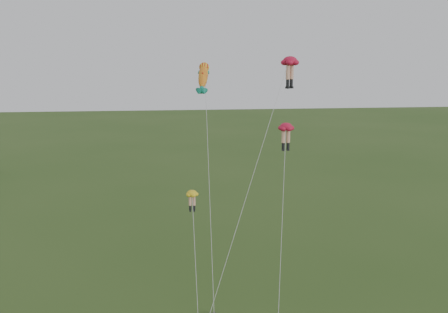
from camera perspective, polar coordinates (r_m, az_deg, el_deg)
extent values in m
ellipsoid|color=#BD1333|center=(43.31, 7.56, 10.78)|extent=(2.22, 2.22, 0.79)
cylinder|color=#E4A287|center=(43.14, 7.32, 9.54)|extent=(0.35, 0.35, 1.21)
cylinder|color=black|center=(43.17, 7.29, 8.34)|extent=(0.28, 0.28, 0.61)
cube|color=black|center=(43.20, 7.27, 7.82)|extent=(0.37, 0.40, 0.18)
cylinder|color=#E4A287|center=(43.51, 7.73, 9.55)|extent=(0.35, 0.35, 1.21)
cylinder|color=black|center=(43.55, 7.70, 8.35)|extent=(0.28, 0.28, 0.61)
cube|color=black|center=(43.57, 7.69, 7.84)|extent=(0.37, 0.40, 0.18)
cylinder|color=silver|center=(39.84, 3.26, -2.42)|extent=(7.67, 7.80, 19.02)
ellipsoid|color=#BD1333|center=(43.83, 7.11, 3.40)|extent=(1.52, 1.52, 0.72)
cylinder|color=#E4A287|center=(43.89, 6.81, 2.29)|extent=(0.32, 0.32, 1.10)
cylinder|color=black|center=(44.02, 6.78, 1.22)|extent=(0.25, 0.25, 0.55)
cube|color=black|center=(44.09, 6.77, 0.76)|extent=(0.20, 0.33, 0.16)
cylinder|color=#E4A287|center=(44.01, 7.36, 2.30)|extent=(0.32, 0.32, 1.10)
cylinder|color=black|center=(44.15, 7.33, 1.24)|extent=(0.25, 0.25, 0.55)
cube|color=black|center=(44.21, 7.32, 0.78)|extent=(0.20, 0.33, 0.16)
cylinder|color=silver|center=(39.83, 6.69, -6.73)|extent=(2.92, 10.70, 13.35)
ellipsoid|color=yellow|center=(38.64, -3.68, -4.21)|extent=(1.05, 1.05, 0.50)
cylinder|color=#E4A287|center=(38.80, -3.90, -5.05)|extent=(0.22, 0.22, 0.77)
cylinder|color=black|center=(38.97, -3.88, -5.87)|extent=(0.17, 0.17, 0.38)
cube|color=black|center=(39.04, -3.88, -6.21)|extent=(0.14, 0.23, 0.11)
cylinder|color=#E4A287|center=(38.80, -3.44, -5.05)|extent=(0.22, 0.22, 0.77)
cylinder|color=black|center=(38.97, -3.43, -5.86)|extent=(0.17, 0.17, 0.38)
cube|color=black|center=(39.04, -3.43, -6.21)|extent=(0.14, 0.23, 0.11)
cylinder|color=silver|center=(37.15, -3.30, -11.70)|extent=(0.08, 6.10, 8.88)
ellipsoid|color=yellow|center=(42.12, -2.38, 9.26)|extent=(1.41, 2.72, 2.64)
sphere|color=yellow|center=(42.12, -2.38, 9.26)|extent=(1.14, 1.43, 1.27)
cone|color=#14836C|center=(42.12, -2.38, 9.26)|extent=(0.93, 1.32, 1.20)
cone|color=#14836C|center=(42.12, -2.38, 9.26)|extent=(0.93, 1.32, 1.20)
cone|color=#14836C|center=(42.12, -2.38, 9.26)|extent=(0.53, 0.74, 0.67)
cone|color=#14836C|center=(42.12, -2.38, 9.26)|extent=(0.53, 0.74, 0.67)
cone|color=#B41216|center=(42.12, -2.38, 9.26)|extent=(0.57, 0.74, 0.66)
cylinder|color=silver|center=(39.60, -1.79, -3.65)|extent=(0.10, 7.73, 17.46)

